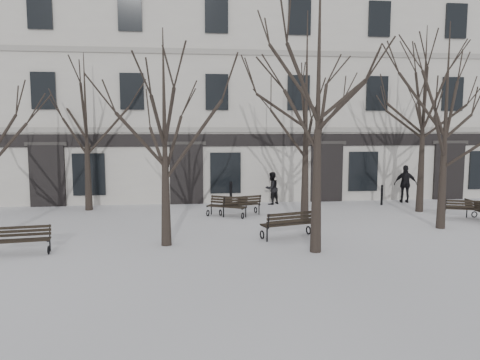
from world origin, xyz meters
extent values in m
plane|color=white|center=(0.00, 0.00, 0.00)|extent=(100.00, 100.00, 0.00)
cube|color=beige|center=(0.00, 13.00, 5.50)|extent=(40.00, 10.00, 11.00)
cube|color=gray|center=(0.00, 7.97, 3.60)|extent=(40.00, 0.12, 0.25)
cube|color=gray|center=(0.00, 7.97, 7.30)|extent=(40.00, 0.12, 0.25)
cube|color=black|center=(0.00, 7.96, 3.10)|extent=(40.00, 0.10, 0.60)
cube|color=black|center=(-10.00, 7.94, 1.45)|extent=(1.60, 0.22, 2.90)
cube|color=#2D2B28|center=(-10.00, 7.90, 2.95)|extent=(1.90, 0.08, 0.18)
cube|color=black|center=(-8.10, 7.95, 1.50)|extent=(1.50, 0.14, 2.00)
cube|color=black|center=(-3.50, 7.94, 1.45)|extent=(1.60, 0.22, 2.90)
cube|color=#2D2B28|center=(-3.50, 7.90, 2.95)|extent=(1.90, 0.08, 0.18)
cube|color=black|center=(-1.60, 7.95, 1.50)|extent=(1.50, 0.14, 2.00)
cube|color=black|center=(3.50, 7.94, 1.45)|extent=(1.60, 0.22, 2.90)
cube|color=#2D2B28|center=(3.50, 7.90, 2.95)|extent=(1.90, 0.08, 0.18)
cube|color=black|center=(5.40, 7.95, 1.50)|extent=(1.50, 0.14, 2.00)
cube|color=black|center=(10.00, 7.94, 1.45)|extent=(1.60, 0.22, 2.90)
cube|color=#2D2B28|center=(10.00, 7.90, 2.95)|extent=(1.90, 0.08, 0.18)
cube|color=black|center=(-10.00, 7.95, 5.40)|extent=(1.10, 0.14, 1.70)
cube|color=black|center=(-10.00, 7.95, 9.00)|extent=(1.10, 0.14, 1.70)
cube|color=black|center=(-6.00, 7.95, 5.40)|extent=(1.10, 0.14, 1.70)
cube|color=black|center=(-6.00, 7.95, 9.00)|extent=(1.10, 0.14, 1.70)
cube|color=black|center=(-2.00, 7.95, 5.40)|extent=(1.10, 0.14, 1.70)
cube|color=black|center=(-2.00, 7.95, 9.00)|extent=(1.10, 0.14, 1.70)
cube|color=black|center=(2.00, 7.95, 5.40)|extent=(1.10, 0.14, 1.70)
cube|color=black|center=(2.00, 7.95, 9.00)|extent=(1.10, 0.14, 1.70)
cube|color=black|center=(6.00, 7.95, 5.40)|extent=(1.10, 0.14, 1.70)
cube|color=black|center=(6.00, 7.95, 9.00)|extent=(1.10, 0.14, 1.70)
cube|color=black|center=(10.00, 7.95, 5.40)|extent=(1.10, 0.14, 1.70)
cube|color=black|center=(10.00, 7.95, 9.00)|extent=(1.10, 0.14, 1.70)
cone|color=black|center=(-4.15, -0.05, 1.41)|extent=(0.34, 0.34, 2.83)
cone|color=black|center=(0.35, -1.37, 1.84)|extent=(0.34, 0.34, 3.67)
cone|color=black|center=(5.86, 1.32, 1.57)|extent=(0.34, 0.34, 3.14)
cone|color=black|center=(-7.90, 6.71, 1.46)|extent=(0.34, 0.34, 2.92)
cone|color=black|center=(1.27, 3.59, 1.73)|extent=(0.34, 0.34, 3.46)
cone|color=black|center=(6.77, 4.67, 1.69)|extent=(0.34, 0.34, 3.38)
torus|color=black|center=(-7.57, -0.74, 0.13)|extent=(0.08, 0.27, 0.26)
cylinder|color=black|center=(-7.62, -0.42, 0.20)|extent=(0.05, 0.05, 0.41)
cube|color=black|center=(-7.59, -0.58, 0.41)|extent=(0.11, 0.50, 0.05)
cube|color=black|center=(-8.33, -0.89, 0.43)|extent=(1.63, 0.31, 0.03)
cube|color=black|center=(-8.35, -0.76, 0.43)|extent=(1.63, 0.31, 0.03)
cube|color=black|center=(-8.37, -0.63, 0.43)|extent=(1.63, 0.31, 0.03)
cube|color=black|center=(-8.38, -0.51, 0.43)|extent=(1.63, 0.31, 0.03)
cube|color=black|center=(-8.39, -0.47, 0.55)|extent=(1.63, 0.26, 0.08)
cube|color=black|center=(-8.39, -0.45, 0.66)|extent=(1.63, 0.26, 0.08)
cube|color=black|center=(-8.39, -0.43, 0.76)|extent=(1.63, 0.26, 0.08)
cylinder|color=black|center=(-7.63, -0.35, 0.59)|extent=(0.05, 0.13, 0.45)
torus|color=black|center=(0.73, 0.89, 0.15)|extent=(0.14, 0.31, 0.31)
cylinder|color=black|center=(0.83, 0.53, 0.24)|extent=(0.05, 0.05, 0.48)
cube|color=black|center=(0.78, 0.71, 0.48)|extent=(0.21, 0.57, 0.05)
torus|color=black|center=(-1.00, 0.39, 0.15)|extent=(0.14, 0.31, 0.31)
cylinder|color=black|center=(-0.89, 0.02, 0.24)|extent=(0.05, 0.05, 0.48)
cube|color=black|center=(-0.94, 0.21, 0.48)|extent=(0.21, 0.57, 0.05)
cube|color=black|center=(-0.15, 0.68, 0.50)|extent=(1.85, 0.63, 0.04)
cube|color=black|center=(-0.10, 0.54, 0.50)|extent=(1.85, 0.63, 0.04)
cube|color=black|center=(-0.06, 0.40, 0.50)|extent=(1.85, 0.63, 0.04)
cube|color=black|center=(-0.02, 0.25, 0.50)|extent=(1.85, 0.63, 0.04)
cube|color=black|center=(-0.01, 0.21, 0.63)|extent=(1.84, 0.57, 0.10)
cube|color=black|center=(0.00, 0.19, 0.76)|extent=(1.84, 0.57, 0.10)
cube|color=black|center=(0.00, 0.17, 0.89)|extent=(1.84, 0.57, 0.10)
cylinder|color=black|center=(0.86, 0.45, 0.69)|extent=(0.08, 0.16, 0.53)
cylinder|color=black|center=(-0.87, -0.06, 0.69)|extent=(0.08, 0.16, 0.53)
torus|color=black|center=(7.06, 3.21, 0.13)|extent=(0.14, 0.27, 0.27)
cylinder|color=black|center=(6.95, 2.90, 0.21)|extent=(0.05, 0.05, 0.42)
cube|color=black|center=(7.01, 3.06, 0.42)|extent=(0.22, 0.50, 0.05)
cube|color=black|center=(7.82, 2.98, 0.44)|extent=(1.60, 0.65, 0.03)
cube|color=black|center=(7.78, 2.86, 0.44)|extent=(1.60, 0.65, 0.03)
cube|color=black|center=(7.73, 2.73, 0.44)|extent=(1.60, 0.65, 0.03)
cube|color=black|center=(7.69, 2.61, 0.44)|extent=(1.60, 0.65, 0.03)
cube|color=black|center=(7.67, 2.58, 0.56)|extent=(1.59, 0.60, 0.08)
cube|color=black|center=(7.67, 2.56, 0.67)|extent=(1.59, 0.60, 0.08)
cube|color=black|center=(7.66, 2.54, 0.78)|extent=(1.59, 0.60, 0.08)
cylinder|color=black|center=(6.92, 2.83, 0.61)|extent=(0.08, 0.14, 0.46)
torus|color=black|center=(-2.62, 4.67, 0.13)|extent=(0.17, 0.26, 0.27)
cylinder|color=black|center=(-2.46, 4.96, 0.21)|extent=(0.05, 0.05, 0.42)
cube|color=black|center=(-2.54, 4.81, 0.42)|extent=(0.29, 0.47, 0.05)
torus|color=black|center=(-1.23, 3.90, 0.13)|extent=(0.17, 0.26, 0.27)
cylinder|color=black|center=(-1.07, 4.19, 0.21)|extent=(0.05, 0.05, 0.42)
cube|color=black|center=(-1.15, 4.05, 0.42)|extent=(0.29, 0.47, 0.05)
cube|color=black|center=(-1.94, 4.25, 0.44)|extent=(1.51, 0.89, 0.03)
cube|color=black|center=(-1.88, 4.36, 0.44)|extent=(1.51, 0.89, 0.03)
cube|color=black|center=(-1.82, 4.48, 0.44)|extent=(1.51, 0.89, 0.03)
cube|color=black|center=(-1.76, 4.59, 0.44)|extent=(1.51, 0.89, 0.03)
cube|color=black|center=(-1.74, 4.63, 0.56)|extent=(1.49, 0.84, 0.08)
cube|color=black|center=(-1.73, 4.64, 0.67)|extent=(1.49, 0.84, 0.08)
cube|color=black|center=(-1.72, 4.66, 0.78)|extent=(1.49, 0.84, 0.08)
cylinder|color=black|center=(-2.42, 5.03, 0.61)|extent=(0.10, 0.13, 0.46)
cylinder|color=black|center=(-1.03, 4.26, 0.61)|extent=(0.10, 0.13, 0.46)
torus|color=black|center=(-0.52, 5.13, 0.14)|extent=(0.13, 0.28, 0.28)
cylinder|color=black|center=(-0.42, 4.80, 0.22)|extent=(0.05, 0.05, 0.43)
cube|color=black|center=(-0.47, 4.97, 0.43)|extent=(0.20, 0.52, 0.05)
torus|color=black|center=(-2.09, 4.66, 0.14)|extent=(0.13, 0.28, 0.28)
cylinder|color=black|center=(-1.99, 4.32, 0.22)|extent=(0.05, 0.05, 0.43)
cube|color=black|center=(-2.04, 4.49, 0.43)|extent=(0.20, 0.52, 0.05)
cube|color=black|center=(-1.31, 4.93, 0.45)|extent=(1.69, 0.59, 0.03)
cube|color=black|center=(-1.27, 4.80, 0.45)|extent=(1.69, 0.59, 0.03)
cube|color=black|center=(-1.23, 4.67, 0.45)|extent=(1.69, 0.59, 0.03)
cube|color=black|center=(-1.20, 4.54, 0.45)|extent=(1.69, 0.59, 0.03)
cube|color=black|center=(-1.18, 4.51, 0.58)|extent=(1.67, 0.53, 0.09)
cube|color=black|center=(-1.18, 4.49, 0.69)|extent=(1.67, 0.53, 0.09)
cube|color=black|center=(-1.17, 4.47, 0.81)|extent=(1.67, 0.53, 0.09)
cylinder|color=black|center=(-0.39, 4.73, 0.63)|extent=(0.08, 0.14, 0.48)
cylinder|color=black|center=(-1.96, 4.25, 0.63)|extent=(0.08, 0.14, 0.48)
torus|color=black|center=(8.37, 3.10, 0.13)|extent=(0.27, 0.06, 0.26)
cylinder|color=black|center=(8.04, 3.12, 0.21)|extent=(0.05, 0.05, 0.41)
cube|color=black|center=(8.20, 3.11, 0.41)|extent=(0.50, 0.08, 0.05)
cube|color=black|center=(8.10, 2.34, 0.43)|extent=(0.18, 1.65, 0.03)
cube|color=black|center=(7.97, 2.35, 0.43)|extent=(0.18, 1.65, 0.03)
cube|color=black|center=(7.94, 2.35, 0.55)|extent=(0.13, 1.64, 0.08)
cube|color=black|center=(7.92, 2.35, 0.66)|extent=(0.13, 1.64, 0.08)
cube|color=black|center=(7.90, 2.35, 0.77)|extent=(0.13, 1.64, 0.08)
cylinder|color=black|center=(7.97, 3.13, 0.59)|extent=(0.13, 0.04, 0.45)
cylinder|color=black|center=(-1.43, 6.98, 0.55)|extent=(0.13, 0.13, 1.09)
sphere|color=black|center=(-1.43, 6.98, 1.11)|extent=(0.15, 0.15, 0.15)
cylinder|color=black|center=(5.81, 6.51, 0.45)|extent=(0.11, 0.11, 0.90)
sphere|color=black|center=(5.81, 6.51, 0.92)|extent=(0.13, 0.13, 0.13)
imported|color=black|center=(0.59, 7.33, 0.00)|extent=(0.97, 0.93, 1.57)
imported|color=black|center=(7.29, 7.13, 0.00)|extent=(1.17, 0.71, 1.86)
camera|label=1|loc=(-3.47, -14.78, 3.75)|focal=35.00mm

